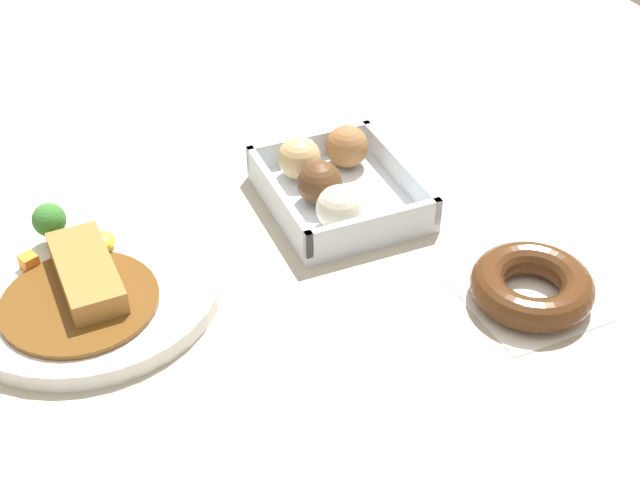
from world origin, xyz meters
TOP-DOWN VIEW (x-y plane):
  - ground_plane at (0.00, 0.00)m, footprint 1.60×1.60m
  - curry_plate at (0.03, -0.17)m, footprint 0.26×0.26m
  - donut_box at (-0.02, 0.11)m, footprint 0.18×0.16m
  - chocolate_ring_donut at (0.20, 0.22)m, footprint 0.12×0.12m

SIDE VIEW (x-z plane):
  - ground_plane at x=0.00m, z-range 0.00..0.00m
  - curry_plate at x=0.03m, z-range -0.02..0.05m
  - chocolate_ring_donut at x=0.20m, z-range 0.00..0.04m
  - donut_box at x=-0.02m, z-range -0.01..0.06m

